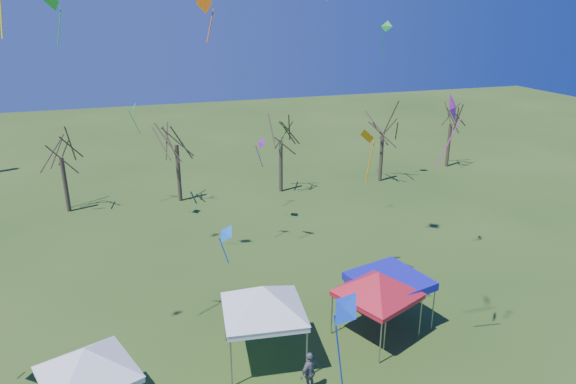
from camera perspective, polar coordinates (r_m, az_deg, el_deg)
name	(u,v)px	position (r m, az deg, el deg)	size (l,w,h in m)	color
tree_1	(58,137)	(41.14, -24.19, 5.57)	(3.42, 3.42, 7.54)	#3D2D21
tree_2	(175,124)	(40.65, -12.46, 7.41)	(3.71, 3.71, 8.18)	#3D2D21
tree_3	(281,120)	(41.97, -0.83, 7.95)	(3.59, 3.59, 7.91)	#3D2D21
tree_4	(384,114)	(45.49, 10.61, 8.51)	(3.58, 3.58, 7.89)	#3D2D21
tree_5	(453,108)	(51.66, 17.82, 8.85)	(3.39, 3.39, 7.46)	#3D2D21
tent_white_west	(85,354)	(20.44, -21.65, -16.34)	(4.04, 4.04, 3.79)	gray
tent_white_mid	(263,291)	(22.08, -2.79, -10.95)	(4.71, 4.71, 4.18)	gray
tent_red	(378,277)	(23.98, 10.02, -9.26)	(4.10, 4.10, 3.88)	gray
tent_blue	(389,281)	(25.34, 11.20, -9.70)	(3.92, 3.92, 2.55)	gray
person_grey	(310,372)	(21.81, 2.42, -19.32)	(1.05, 0.44, 1.80)	slate
kite_2	(52,1)	(38.54, -24.73, 18.71)	(1.38, 1.34, 3.38)	green
kite_11	(205,3)	(28.45, -9.26, 20.01)	(0.96, 1.06, 2.54)	orange
kite_1	(226,234)	(21.10, -6.95, -4.68)	(0.84, 0.99, 1.86)	blue
kite_27	(454,109)	(20.09, 17.94, 8.81)	(1.09, 1.06, 2.79)	#E933B8
kite_19	(261,144)	(35.16, -3.02, 5.38)	(0.68, 0.90, 2.22)	purple
kite_17	(368,137)	(26.13, 8.84, 6.03)	(0.82, 1.04, 2.78)	orange
kite_13	(133,108)	(36.01, -16.82, 8.90)	(0.66, 0.91, 2.28)	#17953C
kite_5	(344,310)	(16.16, 6.29, -12.92)	(0.92, 1.30, 3.92)	#123AC4
kite_12	(386,27)	(43.84, 10.88, 17.55)	(1.00, 0.98, 2.99)	#169228
kite_22	(281,125)	(41.18, -0.73, 7.42)	(0.72, 0.79, 2.28)	#17962B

